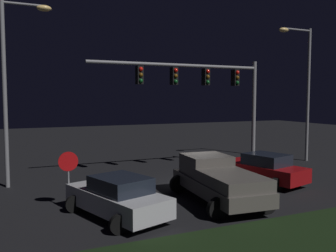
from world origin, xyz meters
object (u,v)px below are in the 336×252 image
car_sedan (118,197)px  street_lamp_right (303,79)px  car_sedan_far (263,169)px  traffic_signal_gantry (206,85)px  stop_sign (68,169)px  pickup_truck (217,178)px  street_lamp_left (14,73)px

car_sedan → street_lamp_right: street_lamp_right is taller
car_sedan_far → street_lamp_right: 9.06m
traffic_signal_gantry → stop_sign: bearing=-155.7°
street_lamp_right → stop_sign: size_ratio=4.01×
car_sedan_far → stop_sign: 9.70m
car_sedan → pickup_truck: bearing=-104.2°
traffic_signal_gantry → street_lamp_right: size_ratio=1.15×
pickup_truck → car_sedan: pickup_truck is taller
street_lamp_left → stop_sign: size_ratio=4.00×
car_sedan_far → pickup_truck: bearing=100.7°
street_lamp_right → street_lamp_left: bearing=179.1°
stop_sign → traffic_signal_gantry: bearing=24.3°
street_lamp_left → stop_sign: bearing=-69.5°
pickup_truck → street_lamp_left: size_ratio=0.62×
pickup_truck → street_lamp_right: (10.37, 5.90, 4.57)m
car_sedan → traffic_signal_gantry: bearing=-68.9°
street_lamp_left → street_lamp_right: 17.90m
car_sedan_far → street_lamp_right: size_ratio=0.53×
stop_sign → pickup_truck: bearing=-14.8°
pickup_truck → street_lamp_left: 10.73m
car_sedan_far → street_lamp_left: size_ratio=0.53×
pickup_truck → stop_sign: size_ratio=2.49×
pickup_truck → car_sedan_far: (3.88, 1.82, -0.26)m
traffic_signal_gantry → street_lamp_right: 7.84m
car_sedan_far → car_sedan: bearing=89.8°
pickup_truck → traffic_signal_gantry: (2.57, 5.31, 4.03)m
car_sedan_far → traffic_signal_gantry: 5.68m
car_sedan_far → stop_sign: size_ratio=2.11×
street_lamp_left → stop_sign: 6.34m
pickup_truck → stop_sign: stop_sign is taller
traffic_signal_gantry → pickup_truck: bearing=-115.8°
traffic_signal_gantry → street_lamp_right: bearing=4.4°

